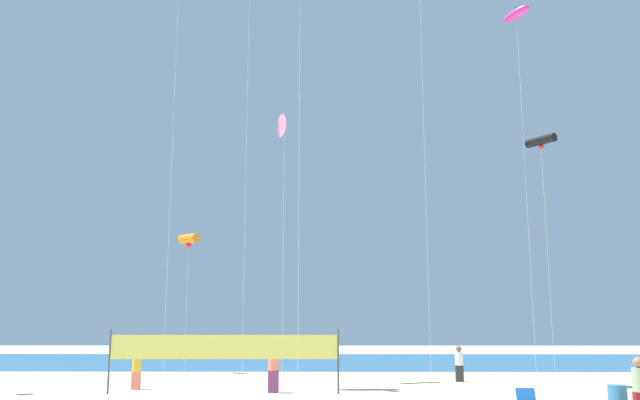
# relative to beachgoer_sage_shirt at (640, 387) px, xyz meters

# --- Properties ---
(ocean_band) EXTENTS (120.00, 20.00, 0.01)m
(ocean_band) POSITION_rel_beachgoer_sage_shirt_xyz_m (-10.82, 28.08, -0.91)
(ocean_band) COLOR #28608C
(ocean_band) RESTS_ON ground
(beachgoer_sage_shirt) EXTENTS (0.39, 0.39, 1.72)m
(beachgoer_sage_shirt) POSITION_rel_beachgoer_sage_shirt_xyz_m (0.00, 0.00, 0.00)
(beachgoer_sage_shirt) COLOR maroon
(beachgoer_sage_shirt) RESTS_ON ground
(beachgoer_mustard_shirt) EXTENTS (0.35, 0.35, 1.54)m
(beachgoer_mustard_shirt) POSITION_rel_beachgoer_sage_shirt_xyz_m (-16.27, 8.48, -0.09)
(beachgoer_mustard_shirt) COLOR #EA7260
(beachgoer_mustard_shirt) RESTS_ON ground
(beachgoer_coral_shirt) EXTENTS (0.42, 0.42, 1.84)m
(beachgoer_coral_shirt) POSITION_rel_beachgoer_sage_shirt_xyz_m (-10.67, 7.29, 0.07)
(beachgoer_coral_shirt) COLOR #7A3872
(beachgoer_coral_shirt) RESTS_ON ground
(beachgoer_white_shirt) EXTENTS (0.36, 0.36, 1.59)m
(beachgoer_white_shirt) POSITION_rel_beachgoer_sage_shirt_xyz_m (-2.63, 12.14, -0.07)
(beachgoer_white_shirt) COLOR #2D2D33
(beachgoer_white_shirt) RESTS_ON ground
(volleyball_net) EXTENTS (8.74, 0.22, 2.40)m
(volleyball_net) POSITION_rel_beachgoer_sage_shirt_xyz_m (-12.52, 6.86, 0.72)
(volleyball_net) COLOR #4C4C51
(volleyball_net) RESTS_ON ground
(kite_black_tube) EXTENTS (1.25, 1.53, 11.50)m
(kite_black_tube) POSITION_rel_beachgoer_sage_shirt_xyz_m (1.74, 12.35, 10.32)
(kite_black_tube) COLOR silver
(kite_black_tube) RESTS_ON ground
(kite_orange_tube) EXTENTS (1.28, 1.16, 7.38)m
(kite_orange_tube) POSITION_rel_beachgoer_sage_shirt_xyz_m (-16.17, 17.18, 6.17)
(kite_orange_tube) COLOR silver
(kite_orange_tube) RESTS_ON ground
(kite_magenta_inflatable) EXTENTS (1.32, 1.31, 17.08)m
(kite_magenta_inflatable) POSITION_rel_beachgoer_sage_shirt_xyz_m (0.17, 9.94, 15.70)
(kite_magenta_inflatable) COLOR silver
(kite_magenta_inflatable) RESTS_ON ground
(kite_pink_delta) EXTENTS (0.72, 1.02, 11.37)m
(kite_pink_delta) POSITION_rel_beachgoer_sage_shirt_xyz_m (-10.41, 8.33, 9.92)
(kite_pink_delta) COLOR silver
(kite_pink_delta) RESTS_ON ground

